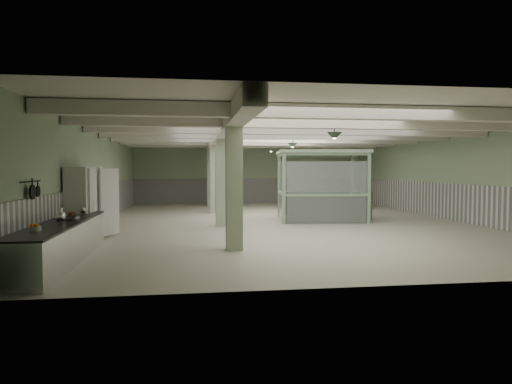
{
  "coord_description": "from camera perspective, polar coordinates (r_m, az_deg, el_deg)",
  "views": [
    {
      "loc": [
        -3.6,
        -17.72,
        2.13
      ],
      "look_at": [
        -1.37,
        -2.07,
        1.3
      ],
      "focal_mm": 32.0,
      "sensor_mm": 36.0,
      "label": 1
    }
  ],
  "objects": [
    {
      "name": "wainscot_left",
      "position": [
        18.1,
        -18.85,
        -1.53
      ],
      "size": [
        0.05,
        19.9,
        1.5
      ],
      "primitive_type": "cube",
      "color": "white",
      "rests_on": "floor"
    },
    {
      "name": "beam_a",
      "position": [
        10.92,
        11.36,
        9.74
      ],
      "size": [
        13.9,
        0.35,
        0.32
      ],
      "primitive_type": "cube",
      "color": "silver",
      "rests_on": "ceiling"
    },
    {
      "name": "wainscot_back",
      "position": [
        27.97,
        -0.72,
        0.17
      ],
      "size": [
        13.9,
        0.05,
        1.5
      ],
      "primitive_type": "cube",
      "color": "white",
      "rests_on": "floor"
    },
    {
      "name": "beam_f",
      "position": [
        23.04,
        0.88,
        6.21
      ],
      "size": [
        13.9,
        0.35,
        0.32
      ],
      "primitive_type": "cube",
      "color": "silver",
      "rests_on": "ceiling"
    },
    {
      "name": "pendant_front",
      "position": [
        13.4,
        9.78,
        6.9
      ],
      "size": [
        0.44,
        0.44,
        0.22
      ],
      "primitive_type": "cone",
      "rotation": [
        3.14,
        0.0,
        0.0
      ],
      "color": "#2C3A2E",
      "rests_on": "ceiling"
    },
    {
      "name": "column_d",
      "position": [
        25.75,
        -5.68,
        2.25
      ],
      "size": [
        0.42,
        0.42,
        3.6
      ],
      "primitive_type": "cube",
      "color": "#A0B390",
      "rests_on": "floor"
    },
    {
      "name": "guard_booth",
      "position": [
        18.97,
        8.12,
        2.25
      ],
      "size": [
        3.86,
        3.39,
        2.84
      ],
      "rotation": [
        0.0,
        0.0,
        -0.13
      ],
      "color": "#95B490",
      "rests_on": "floor"
    },
    {
      "name": "beam_b",
      "position": [
        13.29,
        7.72,
        8.55
      ],
      "size": [
        13.9,
        0.35,
        0.32
      ],
      "primitive_type": "cube",
      "color": "silver",
      "rests_on": "ceiling"
    },
    {
      "name": "beam_e",
      "position": [
        20.58,
        1.98,
        6.6
      ],
      "size": [
        13.9,
        0.35,
        0.32
      ],
      "primitive_type": "cube",
      "color": "silver",
      "rests_on": "ceiling"
    },
    {
      "name": "pitcher_near",
      "position": [
        12.98,
        -20.78,
        -1.99
      ],
      "size": [
        0.26,
        0.28,
        0.29
      ],
      "primitive_type": null,
      "rotation": [
        0.0,
        0.0,
        -0.38
      ],
      "color": "silver",
      "rests_on": "prep_counter"
    },
    {
      "name": "pitcher_far",
      "position": [
        11.27,
        -23.25,
        -2.69
      ],
      "size": [
        0.24,
        0.27,
        0.32
      ],
      "primitive_type": null,
      "rotation": [
        0.0,
        0.0,
        0.09
      ],
      "color": "silver",
      "rests_on": "prep_counter"
    },
    {
      "name": "skillet_far",
      "position": [
        10.92,
        -25.6,
        0.09
      ],
      "size": [
        0.03,
        0.25,
        0.25
      ],
      "primitive_type": "cylinder",
      "rotation": [
        0.0,
        1.57,
        0.0
      ],
      "color": "black",
      "rests_on": "hook_rail"
    },
    {
      "name": "pendant_mid",
      "position": [
        18.7,
        4.57,
        5.81
      ],
      "size": [
        0.44,
        0.44,
        0.22
      ],
      "primitive_type": "cone",
      "rotation": [
        3.14,
        0.0,
        0.0
      ],
      "color": "#2C3A2E",
      "rests_on": "ceiling"
    },
    {
      "name": "wall_front",
      "position": [
        8.53,
        16.85,
        0.66
      ],
      "size": [
        14.0,
        0.02,
        3.6
      ],
      "primitive_type": "cube",
      "color": "#93A685",
      "rests_on": "floor"
    },
    {
      "name": "wall_back",
      "position": [
        27.96,
        -0.72,
        2.33
      ],
      "size": [
        14.0,
        0.02,
        3.6
      ],
      "primitive_type": "cube",
      "color": "#93A685",
      "rests_on": "floor"
    },
    {
      "name": "girder",
      "position": [
        17.8,
        -4.6,
        7.02
      ],
      "size": [
        0.45,
        19.9,
        0.4
      ],
      "primitive_type": "cube",
      "color": "silver",
      "rests_on": "ceiling"
    },
    {
      "name": "filing_cabinet",
      "position": [
        19.3,
        13.4,
        -1.67
      ],
      "size": [
        0.51,
        0.62,
        1.17
      ],
      "primitive_type": "cube",
      "rotation": [
        0.0,
        0.0,
        0.28
      ],
      "color": "#616453",
      "rests_on": "floor"
    },
    {
      "name": "pendant_back",
      "position": [
        23.6,
        1.9,
        5.24
      ],
      "size": [
        0.44,
        0.44,
        0.22
      ],
      "primitive_type": "cone",
      "rotation": [
        3.14,
        0.0,
        0.0
      ],
      "color": "#2C3A2E",
      "rests_on": "ceiling"
    },
    {
      "name": "ceiling",
      "position": [
        18.15,
        3.38,
        7.65
      ],
      "size": [
        14.0,
        20.0,
        0.02
      ],
      "primitive_type": "cube",
      "color": "white",
      "rests_on": "wall_back"
    },
    {
      "name": "beam_c",
      "position": [
        15.7,
        5.21,
        7.71
      ],
      "size": [
        13.9,
        0.35,
        0.32
      ],
      "primitive_type": "cube",
      "color": "silver",
      "rests_on": "ceiling"
    },
    {
      "name": "column_b",
      "position": [
        16.76,
        -4.36,
        1.87
      ],
      "size": [
        0.42,
        0.42,
        3.6
      ],
      "primitive_type": "cube",
      "color": "#A0B390",
      "rests_on": "floor"
    },
    {
      "name": "walkin_cooler",
      "position": [
        14.1,
        -20.49,
        -1.51
      ],
      "size": [
        0.96,
        2.33,
        2.14
      ],
      "color": "silver",
      "rests_on": "floor"
    },
    {
      "name": "floor",
      "position": [
        18.21,
        3.34,
        -3.72
      ],
      "size": [
        20.0,
        20.0,
        0.0
      ],
      "primitive_type": "plane",
      "color": "beige",
      "rests_on": "ground"
    },
    {
      "name": "beam_d",
      "position": [
        18.13,
        3.37,
        7.08
      ],
      "size": [
        13.9,
        0.35,
        0.32
      ],
      "primitive_type": "cube",
      "color": "silver",
      "rests_on": "ceiling"
    },
    {
      "name": "wall_left",
      "position": [
        18.05,
        -18.99,
        1.79
      ],
      "size": [
        0.02,
        20.0,
        3.6
      ],
      "primitive_type": "cube",
      "color": "#93A685",
      "rests_on": "floor"
    },
    {
      "name": "column_c",
      "position": [
        21.76,
        -5.23,
        2.12
      ],
      "size": [
        0.42,
        0.42,
        3.6
      ],
      "primitive_type": "cube",
      "color": "#A0B390",
      "rests_on": "floor"
    },
    {
      "name": "beam_g",
      "position": [
        25.51,
        -0.0,
        5.9
      ],
      "size": [
        13.9,
        0.35,
        0.32
      ],
      "primitive_type": "cube",
      "color": "silver",
      "rests_on": "ceiling"
    },
    {
      "name": "column_a",
      "position": [
        11.78,
        -2.77,
        1.4
      ],
      "size": [
        0.42,
        0.42,
        3.6
      ],
      "primitive_type": "cube",
      "color": "#A0B390",
      "rests_on": "floor"
    },
    {
      "name": "skillet_near",
      "position": [
        10.59,
        -26.16,
        -0.01
      ],
      "size": [
        0.04,
        0.31,
        0.31
      ],
      "primitive_type": "cylinder",
      "rotation": [
        0.0,
        1.57,
        0.0
      ],
      "color": "black",
      "rests_on": "hook_rail"
    },
    {
      "name": "wainscot_right",
      "position": [
        20.69,
        22.65,
        -1.05
      ],
      "size": [
        0.05,
        19.9,
        1.5
      ],
      "primitive_type": "cube",
      "color": "white",
      "rests_on": "floor"
    },
    {
      "name": "hook_rail",
      "position": [
        10.66,
        -26.33,
        1.19
      ],
      "size": [
        0.02,
        1.2,
        0.02
      ],
      "primitive_type": "cylinder",
      "rotation": [
        1.57,
        0.0,
        0.0
      ],
      "color": "black",
      "rests_on": "wall_left"
    },
    {
      "name": "veg_colander",
      "position": [
        11.7,
        -22.1,
        -2.8
      ],
      "size": [
        0.49,
        0.49,
        0.18
      ],
      "primitive_type": null,
      "rotation": [
        0.0,
        0.0,
        0.26
      ],
      "color": "#3E3E43",
      "rests_on": "prep_counter"
    },
    {
      "name": "orange_bowl",
      "position": [
        9.91,
        -25.9,
        -4.19
      ],
      "size": [
        0.27,
        0.27,
        0.08
      ],
      "primitive_type": "cylinder",
      "rotation": [
        0.0,
        0.0,
        0.23
      ],
      "color": "#B2B2B7",
      "rests_on": "prep_counter"
    },
    {
      "name": "wall_right",
      "position": [
        20.65,
        22.77,
        1.86
      ],
      "size": [
        0.02,
        20.0,
        3.6
      ],
      "primitive_type": "cube",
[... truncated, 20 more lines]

